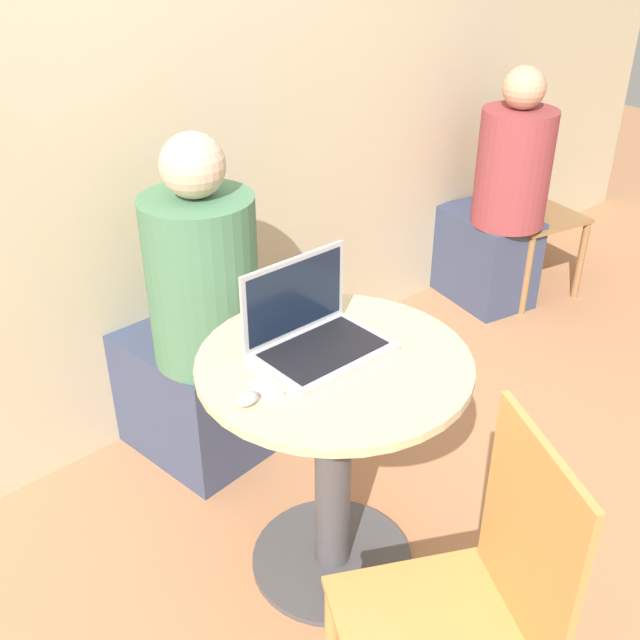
# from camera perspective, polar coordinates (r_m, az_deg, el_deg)

# --- Properties ---
(ground_plane) EXTENTS (12.00, 12.00, 0.00)m
(ground_plane) POSITION_cam_1_polar(r_m,az_deg,el_deg) (2.45, 0.92, -17.83)
(ground_plane) COLOR tan
(back_wall) EXTENTS (7.00, 0.05, 2.60)m
(back_wall) POSITION_cam_1_polar(r_m,az_deg,el_deg) (2.52, -15.69, 17.14)
(back_wall) COLOR beige
(back_wall) RESTS_ON ground_plane
(round_table) EXTENTS (0.73, 0.73, 0.75)m
(round_table) POSITION_cam_1_polar(r_m,az_deg,el_deg) (2.11, 1.03, -8.89)
(round_table) COLOR #4C4C51
(round_table) RESTS_ON ground_plane
(laptop) EXTENTS (0.35, 0.25, 0.24)m
(laptop) POSITION_cam_1_polar(r_m,az_deg,el_deg) (1.97, -0.50, -1.02)
(laptop) COLOR #B7B7BC
(laptop) RESTS_ON round_table
(cell_phone) EXTENTS (0.05, 0.10, 0.02)m
(cell_phone) POSITION_cam_1_polar(r_m,az_deg,el_deg) (1.84, -4.19, -5.25)
(cell_phone) COLOR silver
(cell_phone) RESTS_ON round_table
(computer_mouse) EXTENTS (0.06, 0.04, 0.03)m
(computer_mouse) POSITION_cam_1_polar(r_m,az_deg,el_deg) (1.80, -5.48, -6.05)
(computer_mouse) COLOR #B2B2B7
(computer_mouse) RESTS_ON round_table
(chair_empty) EXTENTS (0.55, 0.55, 0.91)m
(chair_empty) POSITION_cam_1_polar(r_m,az_deg,el_deg) (1.76, 11.09, -21.26)
(chair_empty) COLOR tan
(chair_empty) RESTS_ON ground_plane
(person_seated) EXTENTS (0.38, 0.57, 1.22)m
(person_seated) POSITION_cam_1_polar(r_m,az_deg,el_deg) (2.56, -9.41, -1.28)
(person_seated) COLOR #3D4766
(person_seated) RESTS_ON ground_plane
(chair_background) EXTENTS (0.48, 0.48, 0.88)m
(chair_background) POSITION_cam_1_polar(r_m,az_deg,el_deg) (3.91, 15.39, 8.46)
(chair_background) COLOR #9E7042
(chair_background) RESTS_ON ground_plane
(person_background) EXTENTS (0.43, 0.55, 1.17)m
(person_background) POSITION_cam_1_polar(r_m,az_deg,el_deg) (3.69, 13.46, 8.06)
(person_background) COLOR #3D4766
(person_background) RESTS_ON ground_plane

